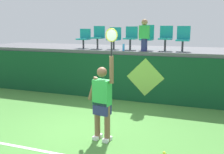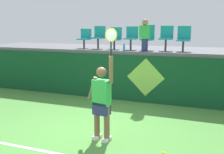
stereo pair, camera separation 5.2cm
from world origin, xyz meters
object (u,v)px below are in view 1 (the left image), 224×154
object	(u,v)px
tennis_player	(102,100)
stadium_chair_0	(84,37)
water_bottle	(124,47)
stadium_chair_2	(114,37)
stadium_chair_3	(131,37)
stadium_chair_6	(183,38)
stadium_chair_4	(147,37)
spectator_0	(144,34)
stadium_chair_5	(166,37)
stadium_chair_1	(98,36)
tennis_ball	(164,153)

from	to	relation	value
tennis_player	stadium_chair_0	bearing A→B (deg)	120.68
water_bottle	stadium_chair_0	bearing A→B (deg)	163.02
water_bottle	stadium_chair_2	world-z (taller)	stadium_chair_2
stadium_chair_3	stadium_chair_6	xyz separation A→B (m)	(1.82, 0.01, -0.01)
stadium_chair_0	stadium_chair_4	size ratio (longest dim) A/B	0.84
stadium_chair_0	spectator_0	bearing A→B (deg)	-9.76
spectator_0	stadium_chair_3	bearing A→B (deg)	144.27
water_bottle	stadium_chair_3	distance (m)	0.65
tennis_player	stadium_chair_5	distance (m)	4.23
stadium_chair_5	stadium_chair_1	bearing A→B (deg)	-180.00
tennis_player	stadium_chair_1	bearing A→B (deg)	114.02
stadium_chair_3	stadium_chair_6	world-z (taller)	stadium_chair_6
tennis_player	stadium_chair_0	size ratio (longest dim) A/B	3.37
tennis_ball	tennis_player	bearing A→B (deg)	171.23
stadium_chair_4	spectator_0	world-z (taller)	spectator_0
stadium_chair_5	stadium_chair_6	bearing A→B (deg)	0.43
stadium_chair_1	stadium_chair_2	distance (m)	0.65
stadium_chair_2	stadium_chair_6	bearing A→B (deg)	0.07
stadium_chair_4	spectator_0	distance (m)	0.44
tennis_player	water_bottle	xyz separation A→B (m)	(-0.60, 3.44, 0.88)
stadium_chair_6	stadium_chair_2	bearing A→B (deg)	-179.93
stadium_chair_2	stadium_chair_3	world-z (taller)	stadium_chair_3
tennis_player	stadium_chair_3	distance (m)	4.19
stadium_chair_0	stadium_chair_1	size ratio (longest dim) A/B	0.88
tennis_player	tennis_ball	world-z (taller)	tennis_player
stadium_chair_0	stadium_chair_4	bearing A→B (deg)	0.29
stadium_chair_0	stadium_chair_5	bearing A→B (deg)	0.09
tennis_ball	stadium_chair_3	xyz separation A→B (m)	(-1.92, 4.20, 2.13)
tennis_ball	stadium_chair_3	size ratio (longest dim) A/B	0.08
stadium_chair_2	stadium_chair_5	world-z (taller)	stadium_chair_5
stadium_chair_6	stadium_chair_0	bearing A→B (deg)	-179.86
stadium_chair_3	stadium_chair_1	bearing A→B (deg)	179.95
stadium_chair_6	tennis_player	bearing A→B (deg)	-108.28
stadium_chair_0	stadium_chair_6	world-z (taller)	stadium_chair_6
water_bottle	spectator_0	distance (m)	0.83
stadium_chair_3	spectator_0	size ratio (longest dim) A/B	0.77
stadium_chair_2	stadium_chair_4	distance (m)	1.22
stadium_chair_2	stadium_chair_5	size ratio (longest dim) A/B	0.94
stadium_chair_1	stadium_chair_3	xyz separation A→B (m)	(1.27, -0.00, -0.01)
water_bottle	stadium_chair_2	xyz separation A→B (m)	(-0.52, 0.54, 0.31)
water_bottle	stadium_chair_3	size ratio (longest dim) A/B	0.29
water_bottle	stadium_chair_1	distance (m)	1.34
tennis_ball	water_bottle	size ratio (longest dim) A/B	0.28
water_bottle	tennis_ball	bearing A→B (deg)	-61.08
tennis_player	stadium_chair_4	distance (m)	4.18
tennis_ball	stadium_chair_6	distance (m)	4.71
tennis_player	stadium_chair_1	size ratio (longest dim) A/B	2.95
stadium_chair_1	stadium_chair_5	distance (m)	2.51
tennis_player	spectator_0	size ratio (longest dim) A/B	2.33
tennis_player	tennis_ball	bearing A→B (deg)	-8.77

